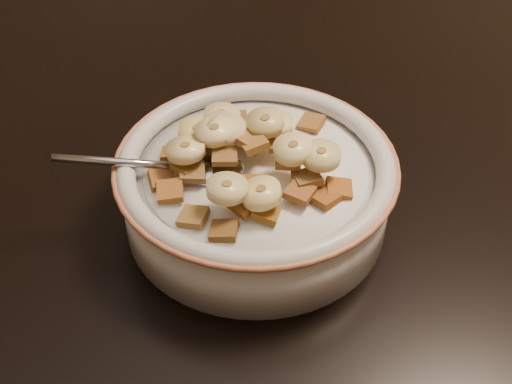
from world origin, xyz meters
TOP-DOWN VIEW (x-y plane):
  - table at (0.00, 0.00)m, footprint 1.40×0.90m
  - chair at (-0.00, 0.48)m, footprint 0.45×0.45m
  - cereal_bowl at (0.03, -0.14)m, footprint 0.22×0.22m
  - milk at (0.03, -0.14)m, footprint 0.18×0.18m
  - spoon at (-0.00, -0.12)m, footprint 0.07×0.06m
  - cereal_square_0 at (0.06, -0.20)m, footprint 0.03×0.03m
  - cereal_square_1 at (0.10, -0.13)m, footprint 0.03×0.03m
  - cereal_square_2 at (-0.05, -0.13)m, footprint 0.03×0.03m
  - cereal_square_3 at (0.01, -0.11)m, footprint 0.02×0.02m
  - cereal_square_4 at (-0.00, -0.19)m, footprint 0.03×0.03m
  - cereal_square_5 at (0.03, -0.10)m, footprint 0.02×0.02m
  - cereal_square_6 at (0.00, -0.13)m, footprint 0.03×0.03m
  - cereal_square_7 at (0.05, -0.08)m, footprint 0.03×0.03m
  - cereal_square_8 at (0.05, -0.14)m, footprint 0.03×0.03m
  - cereal_square_9 at (0.01, -0.11)m, footprint 0.03×0.03m
  - cereal_square_10 at (-0.04, -0.19)m, footprint 0.03×0.03m
  - cereal_square_11 at (0.04, -0.11)m, footprint 0.02×0.02m
  - cereal_square_12 at (-0.02, -0.12)m, footprint 0.02×0.02m
  - cereal_square_13 at (0.03, -0.19)m, footprint 0.03×0.03m
  - cereal_square_14 at (-0.02, -0.12)m, footprint 0.03×0.03m
  - cereal_square_15 at (0.04, -0.17)m, footprint 0.03×0.03m
  - cereal_square_16 at (0.02, -0.14)m, footprint 0.03×0.03m
  - cereal_square_17 at (-0.01, -0.18)m, footprint 0.02×0.02m
  - cereal_square_18 at (-0.02, -0.09)m, footprint 0.03×0.03m
  - cereal_square_19 at (0.04, -0.20)m, footprint 0.02×0.02m
  - cereal_square_20 at (0.04, -0.19)m, footprint 0.03×0.03m
  - cereal_square_21 at (-0.04, -0.11)m, footprint 0.03×0.03m
  - cereal_square_22 at (0.06, -0.11)m, footprint 0.03×0.03m
  - cereal_square_23 at (0.00, -0.17)m, footprint 0.03×0.03m
  - cereal_square_24 at (0.04, -0.07)m, footprint 0.02×0.03m
  - cereal_square_25 at (0.02, -0.14)m, footprint 0.03×0.03m
  - cereal_square_26 at (0.03, -0.08)m, footprint 0.03×0.03m
  - cereal_square_27 at (-0.05, -0.16)m, footprint 0.03×0.03m
  - banana_slice_0 at (0.06, -0.13)m, footprint 0.04×0.04m
  - banana_slice_1 at (0.00, -0.10)m, footprint 0.04×0.04m
  - banana_slice_2 at (-0.02, -0.11)m, footprint 0.04×0.04m
  - banana_slice_3 at (-0.00, -0.19)m, footprint 0.03×0.03m
  - banana_slice_4 at (0.05, -0.13)m, footprint 0.04×0.04m
  - banana_slice_5 at (0.06, -0.18)m, footprint 0.04×0.04m
  - banana_slice_6 at (0.02, -0.10)m, footprint 0.04×0.04m
  - banana_slice_7 at (0.04, -0.17)m, footprint 0.04×0.04m
  - banana_slice_8 at (0.01, -0.11)m, footprint 0.04×0.04m
  - banana_slice_9 at (0.03, -0.09)m, footprint 0.03×0.03m
  - banana_slice_10 at (0.02, -0.12)m, footprint 0.03×0.03m
  - banana_slice_11 at (-0.02, -0.17)m, footprint 0.04×0.04m

SIDE VIEW (x-z plane):
  - chair at x=0.00m, z-range 0.00..1.00m
  - table at x=0.00m, z-range 0.71..0.75m
  - cereal_bowl at x=0.03m, z-range 0.75..0.80m
  - milk at x=0.03m, z-range 0.80..0.80m
  - spoon at x=0.00m, z-range 0.80..0.81m
  - cereal_square_0 at x=0.06m, z-range 0.80..0.81m
  - cereal_square_10 at x=-0.04m, z-range 0.80..0.81m
  - cereal_square_1 at x=0.10m, z-range 0.80..0.81m
  - cereal_square_19 at x=0.04m, z-range 0.80..0.81m
  - cereal_square_7 at x=0.05m, z-range 0.81..0.81m
  - cereal_square_21 at x=-0.04m, z-range 0.80..0.82m
  - cereal_square_18 at x=-0.02m, z-range 0.80..0.81m
  - cereal_square_27 at x=-0.05m, z-range 0.80..0.81m
  - cereal_square_26 at x=0.03m, z-range 0.80..0.82m
  - cereal_square_4 at x=0.00m, z-range 0.80..0.82m
  - cereal_square_24 at x=0.04m, z-range 0.81..0.82m
  - cereal_square_2 at x=-0.05m, z-range 0.81..0.82m
  - cereal_square_22 at x=0.06m, z-range 0.81..0.82m
  - cereal_square_17 at x=-0.01m, z-range 0.81..0.82m
  - cereal_square_13 at x=0.03m, z-range 0.81..0.82m
  - cereal_square_12 at x=-0.02m, z-range 0.81..0.82m
  - cereal_square_14 at x=-0.02m, z-range 0.81..0.82m
  - cereal_square_20 at x=0.04m, z-range 0.81..0.82m
  - cereal_square_3 at x=0.01m, z-range 0.81..0.82m
  - cereal_square_11 at x=0.04m, z-range 0.81..0.82m
  - cereal_square_9 at x=0.01m, z-range 0.81..0.82m
  - cereal_square_5 at x=0.03m, z-range 0.81..0.82m
  - cereal_square_23 at x=0.00m, z-range 0.81..0.83m
  - cereal_square_8 at x=0.05m, z-range 0.82..0.83m
  - banana_slice_9 at x=0.03m, z-range 0.82..0.83m
  - cereal_square_15 at x=0.04m, z-range 0.82..0.83m
  - cereal_square_6 at x=0.00m, z-range 0.82..0.83m
  - banana_slice_3 at x=0.00m, z-range 0.82..0.83m
  - banana_slice_1 at x=0.00m, z-range 0.82..0.83m
  - banana_slice_6 at x=0.02m, z-range 0.82..0.83m
  - banana_slice_2 at x=-0.02m, z-range 0.82..0.84m
  - banana_slice_11 at x=-0.02m, z-range 0.82..0.83m
  - banana_slice_0 at x=0.06m, z-range 0.82..0.84m
  - cereal_square_16 at x=0.02m, z-range 0.82..0.84m
  - banana_slice_5 at x=0.06m, z-range 0.82..0.83m
  - cereal_square_25 at x=0.02m, z-range 0.82..0.84m
  - banana_slice_7 at x=0.04m, z-range 0.83..0.84m
  - banana_slice_10 at x=0.02m, z-range 0.83..0.84m
  - banana_slice_8 at x=0.01m, z-range 0.83..0.84m
  - banana_slice_4 at x=0.05m, z-range 0.83..0.84m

